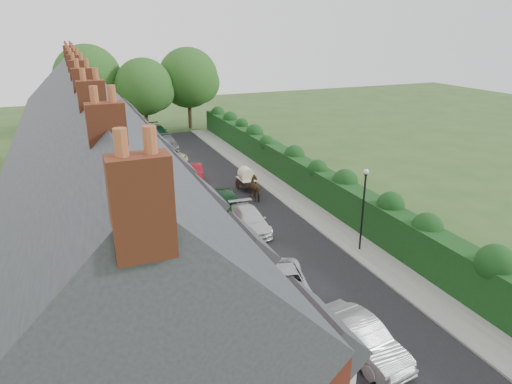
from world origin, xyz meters
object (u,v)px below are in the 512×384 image
at_px(car_green, 227,203).
at_px(car_red, 194,173).
at_px(car_grey, 168,143).
at_px(horse, 257,188).
at_px(car_silver_a, 361,338).
at_px(car_beige, 170,155).
at_px(car_black, 149,132).
at_px(lamppost, 364,200).
at_px(car_silver_b, 286,283).
at_px(car_white, 250,220).
at_px(horse_cart, 246,177).

bearing_deg(car_green, car_red, 99.49).
distance_m(car_grey, horse, 18.34).
distance_m(car_silver_a, horse, 18.44).
height_order(car_beige, horse, horse).
height_order(car_beige, car_black, same).
bearing_deg(car_grey, horse, -78.03).
distance_m(car_silver_a, car_red, 24.51).
height_order(car_green, car_black, car_green).
relative_size(lamppost, car_black, 1.33).
distance_m(lamppost, car_silver_b, 7.22).
bearing_deg(car_silver_a, lamppost, 47.53).
distance_m(lamppost, horse, 10.99).
relative_size(car_silver_a, car_black, 1.20).
bearing_deg(car_grey, car_silver_a, -87.40).
bearing_deg(car_silver_a, car_beige, 83.90).
distance_m(lamppost, car_white, 7.78).
bearing_deg(car_black, car_green, -102.48).
xyz_separation_m(car_silver_a, car_silver_b, (-0.85, 5.15, -0.13)).
bearing_deg(lamppost, car_white, 133.05).
xyz_separation_m(car_silver_a, car_grey, (-0.09, 36.29, -0.12)).
xyz_separation_m(car_black, horse_cart, (4.00, -21.92, 0.45)).
height_order(car_green, horse_cart, horse_cart).
xyz_separation_m(lamppost, car_green, (-5.44, 8.64, -2.51)).
bearing_deg(car_white, car_black, 96.78).
distance_m(car_silver_b, horse_cart, 15.75).
relative_size(car_silver_a, car_green, 1.01).
distance_m(car_black, horse_cart, 22.29).
bearing_deg(car_silver_a, horse_cart, 73.89).
relative_size(car_green, car_grey, 1.04).
relative_size(car_white, car_grey, 1.07).
xyz_separation_m(car_white, car_red, (-0.67, 11.41, -0.01)).
relative_size(car_grey, horse_cart, 1.66).
bearing_deg(car_silver_b, horse_cart, 90.23).
xyz_separation_m(car_silver_a, car_white, (0.34, 13.10, -0.08)).
xyz_separation_m(car_green, horse_cart, (3.04, 4.04, 0.32)).
xyz_separation_m(car_white, car_green, (-0.44, 3.29, 0.10)).
relative_size(lamppost, car_silver_a, 1.11).
bearing_deg(car_silver_b, lamppost, 36.96).
distance_m(lamppost, car_silver_a, 9.75).
bearing_deg(horse_cart, car_black, 100.35).
bearing_deg(car_grey, lamppost, -76.77).
relative_size(car_grey, car_black, 1.14).
xyz_separation_m(car_red, horse_cart, (3.27, -4.08, 0.43)).
bearing_deg(car_white, horse_cart, 74.47).
xyz_separation_m(car_white, car_beige, (-1.32, 18.05, -0.03)).
relative_size(car_silver_b, car_green, 1.00).
height_order(car_grey, car_black, car_black).
xyz_separation_m(car_red, horse, (3.27, -6.31, 0.20)).
height_order(car_silver_a, car_green, car_green).
height_order(car_green, car_beige, car_green).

